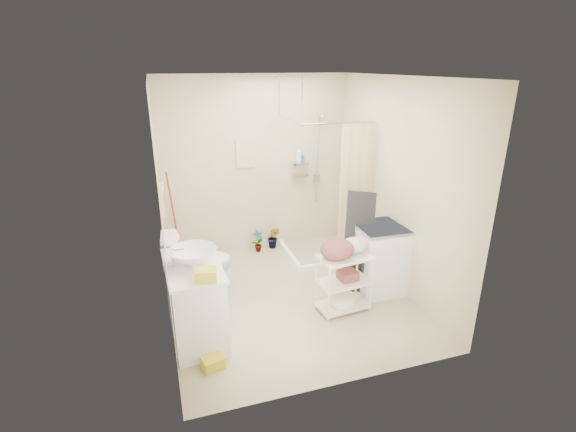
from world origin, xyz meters
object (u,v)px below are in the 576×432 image
at_px(laundry_rack, 344,278).
at_px(toilet, 198,263).
at_px(washing_machine, 379,258).
at_px(vanity, 196,301).

bearing_deg(laundry_rack, toilet, 144.88).
bearing_deg(washing_machine, toilet, 167.20).
relative_size(vanity, washing_machine, 1.12).
height_order(vanity, washing_machine, washing_machine).
relative_size(vanity, laundry_rack, 1.17).
xyz_separation_m(washing_machine, laundry_rack, (-0.62, -0.30, -0.02)).
relative_size(vanity, toilet, 1.16).
relative_size(toilet, laundry_rack, 1.01).
height_order(toilet, laundry_rack, toilet).
bearing_deg(laundry_rack, washing_machine, 20.15).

